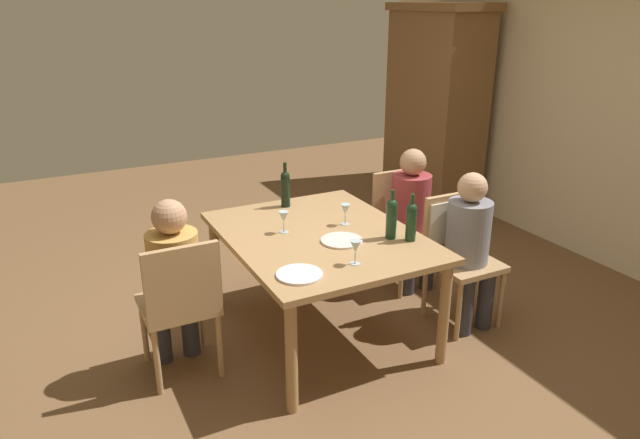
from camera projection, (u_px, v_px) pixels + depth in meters
ground_plane at (320, 331)px, 4.12m from camera, size 10.00×10.00×0.00m
rear_room_partition at (619, 109)px, 4.83m from camera, size 6.40×0.12×2.70m
armoire_cabinet at (435, 109)px, 6.27m from camera, size 1.18×0.62×2.18m
dining_table at (320, 245)px, 3.88m from camera, size 1.52×1.19×0.75m
chair_near at (180, 300)px, 3.44m from camera, size 0.44×0.44×0.92m
chair_far_left at (403, 220)px, 4.70m from camera, size 0.44×0.44×0.92m
chair_far_right at (455, 240)px, 4.14m from camera, size 0.46×0.44×0.92m
person_woman_host at (174, 274)px, 3.49m from camera, size 0.35×0.31×1.14m
person_man_bearded at (412, 209)px, 4.56m from camera, size 0.36×0.31×1.14m
person_man_guest at (470, 240)px, 4.00m from camera, size 0.35×0.30×1.13m
wine_bottle_tall_green at (411, 220)px, 3.70m from camera, size 0.07×0.07×0.31m
wine_bottle_dark_red at (391, 217)px, 3.73m from camera, size 0.07×0.07×0.33m
wine_bottle_short_olive at (285, 188)px, 4.31m from camera, size 0.07×0.07×0.34m
wine_glass_near_left at (355, 247)px, 3.37m from camera, size 0.07×0.07×0.15m
wine_glass_centre at (284, 218)px, 3.83m from camera, size 0.07×0.07×0.15m
wine_glass_near_right at (345, 210)px, 3.97m from camera, size 0.07×0.07×0.15m
dinner_plate_host at (342, 240)px, 3.72m from camera, size 0.27×0.27×0.01m
dinner_plate_guest_left at (299, 274)px, 3.26m from camera, size 0.27×0.27×0.01m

